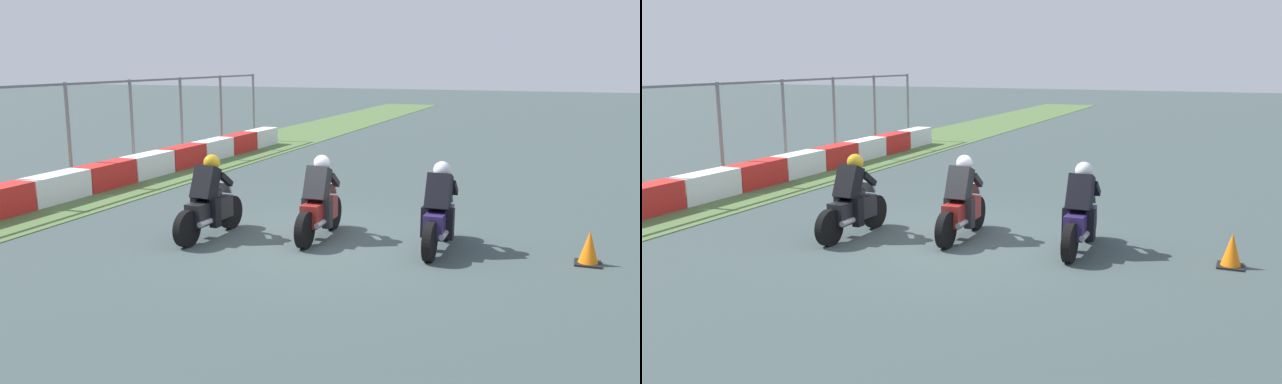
{
  "view_description": "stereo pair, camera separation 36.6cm",
  "coord_description": "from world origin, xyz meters",
  "views": [
    {
      "loc": [
        -10.53,
        -4.09,
        3.19
      ],
      "look_at": [
        -0.03,
        0.03,
        0.9
      ],
      "focal_mm": 36.79,
      "sensor_mm": 36.0,
      "label": 1
    },
    {
      "loc": [
        -10.39,
        -4.43,
        3.19
      ],
      "look_at": [
        -0.03,
        0.03,
        0.9
      ],
      "focal_mm": 36.79,
      "sensor_mm": 36.0,
      "label": 2
    }
  ],
  "objects": [
    {
      "name": "ground_plane",
      "position": [
        0.0,
        0.0,
        0.0
      ],
      "size": [
        120.0,
        120.0,
        0.0
      ],
      "primitive_type": "plane",
      "color": "#3C4B4A"
    },
    {
      "name": "rider_lane_c",
      "position": [
        -0.49,
        2.0,
        0.62
      ],
      "size": [
        2.04,
        0.55,
        1.51
      ],
      "rotation": [
        0.0,
        0.0,
        -0.06
      ],
      "color": "black",
      "rests_on": "ground_plane"
    },
    {
      "name": "track_barrier",
      "position": [
        -0.0,
        6.85,
        0.32
      ],
      "size": [
        24.36,
        0.6,
        0.64
      ],
      "color": "red",
      "rests_on": "ground_plane"
    },
    {
      "name": "traffic_cone",
      "position": [
        0.28,
        -4.41,
        0.26
      ],
      "size": [
        0.4,
        0.4,
        0.56
      ],
      "color": "black",
      "rests_on": "ground_plane"
    },
    {
      "name": "rider_lane_a",
      "position": [
        0.22,
        -2.04,
        0.62
      ],
      "size": [
        2.04,
        0.54,
        1.51
      ],
      "rotation": [
        0.0,
        0.0,
        -0.0
      ],
      "color": "black",
      "rests_on": "ground_plane"
    },
    {
      "name": "grass_verge",
      "position": [
        0.0,
        7.05,
        0.01
      ],
      "size": [
        72.0,
        3.6,
        0.02
      ],
      "primitive_type": "cube",
      "color": "#506E3A",
      "rests_on": "ground_plane"
    },
    {
      "name": "rider_lane_b",
      "position": [
        0.17,
        0.12,
        0.62
      ],
      "size": [
        2.04,
        0.54,
        1.51
      ],
      "rotation": [
        0.0,
        0.0,
        0.01
      ],
      "color": "black",
      "rests_on": "ground_plane"
    }
  ]
}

